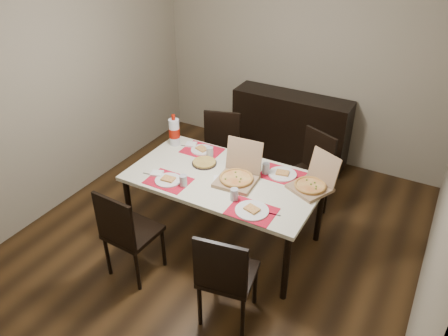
{
  "coord_description": "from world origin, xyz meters",
  "views": [
    {
      "loc": [
        1.73,
        -3.11,
        3.0
      ],
      "look_at": [
        0.04,
        -0.08,
        0.85
      ],
      "focal_mm": 35.0,
      "sensor_mm": 36.0,
      "label": 1
    }
  ],
  "objects_px": {
    "dip_bowl": "(244,168)",
    "pizza_box_center": "(238,176)",
    "sideboard": "(290,128)",
    "soda_bottle": "(174,132)",
    "chair_far_left": "(220,149)",
    "chair_far_right": "(310,170)",
    "chair_near_right": "(225,275)",
    "dining_table": "(224,183)",
    "chair_near_left": "(127,231)"
  },
  "relations": [
    {
      "from": "dip_bowl",
      "to": "pizza_box_center",
      "type": "bearing_deg",
      "value": -78.37
    },
    {
      "from": "sideboard",
      "to": "soda_bottle",
      "type": "height_order",
      "value": "soda_bottle"
    },
    {
      "from": "dip_bowl",
      "to": "soda_bottle",
      "type": "relative_size",
      "value": 0.38
    },
    {
      "from": "dip_bowl",
      "to": "soda_bottle",
      "type": "bearing_deg",
      "value": 173.43
    },
    {
      "from": "chair_far_left",
      "to": "soda_bottle",
      "type": "height_order",
      "value": "soda_bottle"
    },
    {
      "from": "chair_far_left",
      "to": "chair_far_right",
      "type": "distance_m",
      "value": 1.07
    },
    {
      "from": "chair_near_right",
      "to": "pizza_box_center",
      "type": "bearing_deg",
      "value": 112.11
    },
    {
      "from": "chair_far_left",
      "to": "chair_far_right",
      "type": "height_order",
      "value": "same"
    },
    {
      "from": "soda_bottle",
      "to": "sideboard",
      "type": "bearing_deg",
      "value": 64.75
    },
    {
      "from": "sideboard",
      "to": "chair_far_right",
      "type": "bearing_deg",
      "value": -58.05
    },
    {
      "from": "sideboard",
      "to": "chair_far_right",
      "type": "relative_size",
      "value": 1.61
    },
    {
      "from": "chair_far_left",
      "to": "chair_near_right",
      "type": "bearing_deg",
      "value": -59.28
    },
    {
      "from": "chair_far_right",
      "to": "sideboard",
      "type": "bearing_deg",
      "value": 121.95
    },
    {
      "from": "chair_far_left",
      "to": "chair_far_right",
      "type": "bearing_deg",
      "value": 3.54
    },
    {
      "from": "sideboard",
      "to": "soda_bottle",
      "type": "xyz_separation_m",
      "value": [
        -0.73,
        -1.55,
        0.45
      ]
    },
    {
      "from": "chair_near_right",
      "to": "chair_far_right",
      "type": "relative_size",
      "value": 1.0
    },
    {
      "from": "dining_table",
      "to": "chair_near_left",
      "type": "bearing_deg",
      "value": -120.19
    },
    {
      "from": "dining_table",
      "to": "soda_bottle",
      "type": "height_order",
      "value": "soda_bottle"
    },
    {
      "from": "dining_table",
      "to": "chair_far_left",
      "type": "height_order",
      "value": "chair_far_left"
    },
    {
      "from": "chair_near_right",
      "to": "chair_far_right",
      "type": "bearing_deg",
      "value": 88.37
    },
    {
      "from": "chair_far_right",
      "to": "soda_bottle",
      "type": "bearing_deg",
      "value": -156.57
    },
    {
      "from": "chair_near_right",
      "to": "chair_far_right",
      "type": "distance_m",
      "value": 1.78
    },
    {
      "from": "sideboard",
      "to": "chair_far_left",
      "type": "height_order",
      "value": "chair_far_left"
    },
    {
      "from": "chair_far_right",
      "to": "soda_bottle",
      "type": "xyz_separation_m",
      "value": [
        -1.33,
        -0.58,
        0.38
      ]
    },
    {
      "from": "sideboard",
      "to": "dip_bowl",
      "type": "distance_m",
      "value": 1.68
    },
    {
      "from": "sideboard",
      "to": "pizza_box_center",
      "type": "relative_size",
      "value": 3.62
    },
    {
      "from": "pizza_box_center",
      "to": "dip_bowl",
      "type": "bearing_deg",
      "value": 101.63
    },
    {
      "from": "sideboard",
      "to": "chair_far_left",
      "type": "bearing_deg",
      "value": -114.31
    },
    {
      "from": "pizza_box_center",
      "to": "soda_bottle",
      "type": "xyz_separation_m",
      "value": [
        -0.92,
        0.3,
        0.09
      ]
    },
    {
      "from": "chair_far_left",
      "to": "dip_bowl",
      "type": "distance_m",
      "value": 0.9
    },
    {
      "from": "chair_far_right",
      "to": "chair_near_right",
      "type": "bearing_deg",
      "value": -91.63
    },
    {
      "from": "sideboard",
      "to": "dip_bowl",
      "type": "height_order",
      "value": "sideboard"
    },
    {
      "from": "dining_table",
      "to": "pizza_box_center",
      "type": "height_order",
      "value": "pizza_box_center"
    },
    {
      "from": "sideboard",
      "to": "dining_table",
      "type": "relative_size",
      "value": 0.83
    },
    {
      "from": "chair_far_right",
      "to": "dip_bowl",
      "type": "distance_m",
      "value": 0.86
    },
    {
      "from": "chair_near_right",
      "to": "soda_bottle",
      "type": "relative_size",
      "value": 2.69
    },
    {
      "from": "sideboard",
      "to": "chair_near_left",
      "type": "bearing_deg",
      "value": -99.54
    },
    {
      "from": "sideboard",
      "to": "pizza_box_center",
      "type": "bearing_deg",
      "value": -84.23
    },
    {
      "from": "soda_bottle",
      "to": "pizza_box_center",
      "type": "bearing_deg",
      "value": -18.35
    },
    {
      "from": "dining_table",
      "to": "chair_far_left",
      "type": "bearing_deg",
      "value": 121.87
    },
    {
      "from": "dining_table",
      "to": "dip_bowl",
      "type": "xyz_separation_m",
      "value": [
        0.1,
        0.21,
        0.08
      ]
    },
    {
      "from": "pizza_box_center",
      "to": "soda_bottle",
      "type": "distance_m",
      "value": 0.97
    },
    {
      "from": "chair_near_left",
      "to": "chair_far_right",
      "type": "distance_m",
      "value": 2.04
    },
    {
      "from": "chair_near_right",
      "to": "dining_table",
      "type": "bearing_deg",
      "value": 119.64
    },
    {
      "from": "dining_table",
      "to": "chair_near_left",
      "type": "height_order",
      "value": "chair_near_left"
    },
    {
      "from": "chair_far_right",
      "to": "dip_bowl",
      "type": "bearing_deg",
      "value": -124.07
    },
    {
      "from": "sideboard",
      "to": "chair_near_left",
      "type": "relative_size",
      "value": 1.61
    },
    {
      "from": "soda_bottle",
      "to": "dining_table",
      "type": "bearing_deg",
      "value": -21.87
    },
    {
      "from": "dining_table",
      "to": "chair_far_left",
      "type": "xyz_separation_m",
      "value": [
        -0.51,
        0.82,
        -0.17
      ]
    },
    {
      "from": "sideboard",
      "to": "chair_far_left",
      "type": "relative_size",
      "value": 1.61
    }
  ]
}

